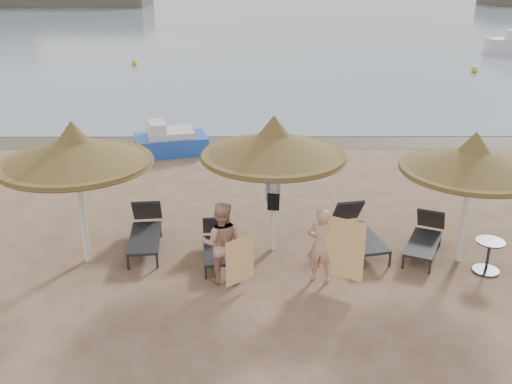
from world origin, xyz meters
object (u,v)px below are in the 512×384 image
pedal_boat (170,141)px  palapa_left (75,151)px  lounger_far_right (426,236)px  person_left (221,236)px  lounger_near_right (358,230)px  side_table (488,257)px  palapa_center (274,144)px  palapa_right (473,160)px  lounger_far_left (146,230)px  person_right (322,240)px  lounger_near_left (217,243)px

pedal_boat → palapa_left: bearing=-110.6°
lounger_far_right → person_left: person_left is taller
lounger_near_right → palapa_left: bearing=174.1°
palapa_left → side_table: bearing=-3.6°
side_table → palapa_center: bearing=166.9°
lounger_far_right → pedal_boat: size_ratio=0.72×
palapa_center → side_table: (4.13, -0.96, -1.98)m
palapa_right → lounger_far_left: bearing=174.0°
lounger_far_right → pedal_boat: 9.15m
palapa_center → person_left: (-0.99, -1.27, -1.37)m
palapa_left → lounger_far_right: size_ratio=1.65×
lounger_far_right → person_left: bearing=-139.2°
palapa_right → person_left: bearing=-170.8°
person_right → pedal_boat: size_ratio=0.69×
palapa_center → lounger_near_right: (1.80, 0.15, -1.92)m
person_right → lounger_near_right: bearing=-107.7°
lounger_far_left → side_table: 6.90m
lounger_far_right → person_right: 2.63m
person_right → palapa_left: bearing=5.8°
lounger_near_left → person_right: 2.28m
palapa_right → lounger_far_right: size_ratio=1.53×
lounger_near_left → person_right: (2.00, -0.94, 0.54)m
palapa_right → pedal_boat: size_ratio=1.10×
lounger_far_right → side_table: lounger_far_right is taller
palapa_left → lounger_near_left: (2.61, 0.12, -1.99)m
person_left → person_right: (1.85, -0.01, -0.06)m
palapa_left → palapa_center: bearing=6.9°
person_left → lounger_far_right: bearing=-163.0°
lounger_far_left → lounger_far_right: lounger_far_left is taller
lounger_far_right → palapa_center: bearing=-156.8°
palapa_left → lounger_near_left: palapa_left is taller
palapa_center → lounger_near_left: palapa_center is taller
palapa_center → person_right: size_ratio=1.69×
lounger_near_left → side_table: (5.28, -0.62, -0.01)m
palapa_center → side_table: 4.68m
lounger_far_left → pedal_boat: (-0.36, 6.44, 0.01)m
palapa_center → side_table: palapa_center is taller
palapa_right → person_left: palapa_right is taller
lounger_near_left → person_left: bearing=-85.8°
side_table → pedal_boat: (-7.16, 7.58, 0.07)m
palapa_center → person_left: 2.12m
person_right → pedal_boat: (-3.88, 7.90, -0.48)m
side_table → person_left: bearing=-176.5°
side_table → person_left: size_ratio=0.36×
lounger_far_left → pedal_boat: pedal_boat is taller
lounger_near_right → palapa_center: bearing=172.7°
lounger_far_right → lounger_near_right: bearing=-166.0°
palapa_right → pedal_boat: (-6.77, 7.12, -1.76)m
palapa_center → lounger_near_left: 2.31m
palapa_center → lounger_near_right: palapa_center is taller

